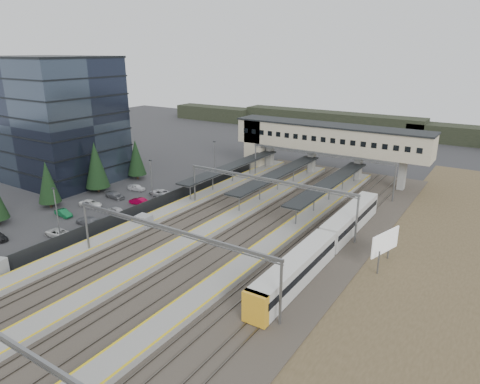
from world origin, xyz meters
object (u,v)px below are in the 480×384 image
Objects in this scene: billboard at (385,243)px; train at (326,243)px; office_building at (54,119)px; footbridge at (316,139)px; relay_cabin_far at (144,222)px.

train is at bearing -169.51° from billboard.
footbridge is (43.70, 30.00, -4.26)m from office_building.
footbridge reaches higher than relay_cabin_far.
relay_cabin_far is (33.69, -9.76, -11.19)m from office_building.
footbridge is at bearing 125.74° from billboard.
office_building is 61.00m from train.
relay_cabin_far is 27.01m from train.
billboard is at bearing -2.07° from office_building.
relay_cabin_far is 41.58m from footbridge.
office_building is 36.81m from relay_cabin_far.
footbridge is 40.24m from billboard.
office_building is 0.67× the size of train.
relay_cabin_far is 0.43× the size of billboard.
office_building is 10.53× the size of relay_cabin_far.
billboard is (23.33, -32.42, -4.83)m from footbridge.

